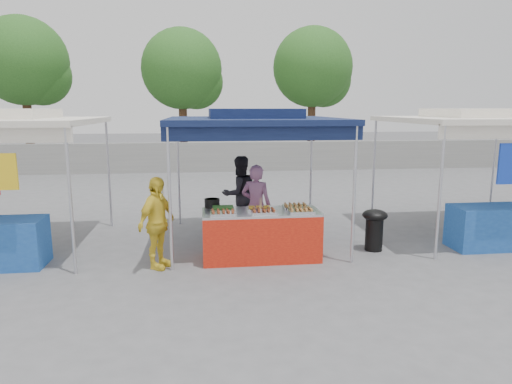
{
  "coord_description": "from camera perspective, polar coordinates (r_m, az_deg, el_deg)",
  "views": [
    {
      "loc": [
        -1.0,
        -7.64,
        2.59
      ],
      "look_at": [
        0.0,
        0.6,
        1.05
      ],
      "focal_mm": 32.0,
      "sensor_mm": 36.0,
      "label": 1
    }
  ],
  "objects": [
    {
      "name": "food_tray_bl",
      "position": [
        7.82,
        -4.13,
        -2.11
      ],
      "size": [
        0.42,
        0.3,
        0.07
      ],
      "color": "silver",
      "rests_on": "vendor_table"
    },
    {
      "name": "cooking_pot",
      "position": [
        8.08,
        -5.5,
        -1.4
      ],
      "size": [
        0.27,
        0.27,
        0.16
      ],
      "primitive_type": "cylinder",
      "color": "black",
      "rests_on": "vendor_table"
    },
    {
      "name": "food_tray_fm",
      "position": [
        7.58,
        0.95,
        -2.49
      ],
      "size": [
        0.42,
        0.3,
        0.07
      ],
      "color": "silver",
      "rests_on": "vendor_table"
    },
    {
      "name": "food_tray_fl",
      "position": [
        7.5,
        -4.13,
        -2.66
      ],
      "size": [
        0.42,
        0.3,
        0.07
      ],
      "color": "silver",
      "rests_on": "vendor_table"
    },
    {
      "name": "crate_stacked",
      "position": [
        8.48,
        1.69,
        -4.45
      ],
      "size": [
        0.42,
        0.3,
        0.25
      ],
      "primitive_type": "cube",
      "color": "#1538AD",
      "rests_on": "crate_right"
    },
    {
      "name": "tree_1",
      "position": [
        20.76,
        -8.84,
        14.54
      ],
      "size": [
        3.54,
        3.48,
        5.98
      ],
      "color": "#452B1A",
      "rests_on": "ground_plane"
    },
    {
      "name": "wok_burner",
      "position": [
        8.63,
        14.58,
        -4.14
      ],
      "size": [
        0.46,
        0.46,
        0.77
      ],
      "rotation": [
        0.0,
        0.0,
        -0.37
      ],
      "color": "black",
      "rests_on": "ground_plane"
    },
    {
      "name": "food_tray_fr",
      "position": [
        7.67,
        5.64,
        -2.38
      ],
      "size": [
        0.42,
        0.3,
        0.07
      ],
      "color": "silver",
      "rests_on": "vendor_table"
    },
    {
      "name": "food_tray_bm",
      "position": [
        7.84,
        0.42,
        -2.05
      ],
      "size": [
        0.42,
        0.3,
        0.07
      ],
      "color": "silver",
      "rests_on": "vendor_table"
    },
    {
      "name": "crate_left",
      "position": [
        8.43,
        -2.35,
        -6.32
      ],
      "size": [
        0.5,
        0.35,
        0.3
      ],
      "primitive_type": "cube",
      "color": "#1538AD",
      "rests_on": "ground_plane"
    },
    {
      "name": "back_wall",
      "position": [
        18.77,
        -3.83,
        4.41
      ],
      "size": [
        40.0,
        0.25,
        1.2
      ],
      "primitive_type": "cube",
      "color": "gray",
      "rests_on": "ground_plane"
    },
    {
      "name": "helper_man",
      "position": [
        9.56,
        -2.07,
        -0.27
      ],
      "size": [
        0.96,
        0.87,
        1.6
      ],
      "primitive_type": "imported",
      "rotation": [
        0.0,
        0.0,
        3.55
      ],
      "color": "black",
      "rests_on": "ground_plane"
    },
    {
      "name": "ground_plane",
      "position": [
        8.13,
        0.51,
        -8.07
      ],
      "size": [
        80.0,
        80.0,
        0.0
      ],
      "primitive_type": "plane",
      "color": "slate"
    },
    {
      "name": "skewer_cup",
      "position": [
        7.55,
        0.59,
        -2.47
      ],
      "size": [
        0.07,
        0.07,
        0.09
      ],
      "primitive_type": "cylinder",
      "color": "silver",
      "rests_on": "vendor_table"
    },
    {
      "name": "tree_2",
      "position": [
        21.71,
        7.43,
        14.79
      ],
      "size": [
        3.65,
        3.61,
        6.2
      ],
      "color": "#452B1A",
      "rests_on": "ground_plane"
    },
    {
      "name": "customer_person",
      "position": [
        7.55,
        -12.28,
        -3.81
      ],
      "size": [
        0.77,
        0.95,
        1.51
      ],
      "primitive_type": "imported",
      "rotation": [
        0.0,
        0.0,
        1.03
      ],
      "color": "yellow",
      "rests_on": "ground_plane"
    },
    {
      "name": "tree_0",
      "position": [
        22.24,
        -26.68,
        14.0
      ],
      "size": [
        3.73,
        3.71,
        6.38
      ],
      "color": "#452B1A",
      "rests_on": "ground_plane"
    },
    {
      "name": "vendor_table",
      "position": [
        7.91,
        0.61,
        -5.38
      ],
      "size": [
        2.0,
        0.8,
        0.85
      ],
      "color": "red",
      "rests_on": "ground_plane"
    },
    {
      "name": "neighbor_stall_right",
      "position": [
        9.93,
        26.82,
        3.67
      ],
      "size": [
        3.2,
        3.2,
        2.57
      ],
      "color": "silver",
      "rests_on": "ground_plane"
    },
    {
      "name": "crate_right",
      "position": [
        8.56,
        1.68,
        -6.15
      ],
      "size": [
        0.46,
        0.32,
        0.27
      ],
      "primitive_type": "cube",
      "color": "#1538AD",
      "rests_on": "ground_plane"
    },
    {
      "name": "food_tray_br",
      "position": [
        8.0,
        4.92,
        -1.84
      ],
      "size": [
        0.42,
        0.3,
        0.07
      ],
      "color": "silver",
      "rests_on": "vendor_table"
    },
    {
      "name": "main_canopy",
      "position": [
        8.67,
        -0.3,
        9.06
      ],
      "size": [
        3.2,
        3.2,
        2.57
      ],
      "color": "silver",
      "rests_on": "ground_plane"
    },
    {
      "name": "vendor_woman",
      "position": [
        8.49,
        0.02,
        -1.79
      ],
      "size": [
        0.67,
        0.58,
        1.56
      ],
      "primitive_type": "imported",
      "rotation": [
        0.0,
        0.0,
        2.72
      ],
      "color": "#935D86",
      "rests_on": "ground_plane"
    }
  ]
}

